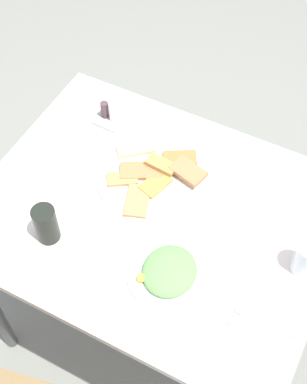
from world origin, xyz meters
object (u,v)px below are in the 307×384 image
Objects in this scene: drinking_glass at (306,258)px; fork at (266,322)px; soda_can at (46,224)px; paper_napkin at (263,329)px; condiment_caddy at (109,115)px; pide_platter at (152,175)px; salad_plate_greens at (169,272)px; dining_table at (155,229)px; spoon at (261,334)px.

drinking_glass is 0.67× the size of fork.
soda_can is at bearing 1.04° from fork.
paper_napkin is 1.32× the size of condiment_caddy.
soda_can reaches higher than pide_platter.
soda_can is 0.64m from fork.
dining_table is at bearing -52.17° from salad_plate_greens.
dining_table is 8.34× the size of paper_napkin.
condiment_caddy reaches higher than pide_platter.
salad_plate_greens is 0.28m from paper_napkin.
fork is (0.00, -0.02, 0.00)m from paper_napkin.
condiment_caddy reaches higher than salad_plate_greens.
salad_plate_greens is 0.28m from fork.
pide_platter is at bearing -58.96° from dining_table.
paper_napkin is at bearing 154.72° from dining_table.
salad_plate_greens is 1.86× the size of paper_napkin.
dining_table is 0.35m from soda_can.
drinking_glass reaches higher than salad_plate_greens.
salad_plate_greens is at bearing -5.53° from paper_napkin.
salad_plate_greens is at bearing 135.51° from condiment_caddy.
condiment_caddy is (0.71, -0.47, 0.02)m from spoon.
spoon is at bearing -179.91° from soda_can.
pide_platter reaches higher than dining_table.
salad_plate_greens reaches higher than dining_table.
soda_can reaches higher than drinking_glass.
paper_napkin is at bearing 147.60° from pide_platter.
pide_platter is at bearing -54.71° from salad_plate_greens.
dining_table is 6.11× the size of spoon.
spoon reaches higher than dining_table.
condiment_caddy is (0.74, -0.24, -0.03)m from drinking_glass.
fork and spoon have the same top height.
pide_platter is 0.55m from fork.
paper_napkin is (-0.64, -0.02, -0.06)m from soda_can.
drinking_glass is at bearing -177.47° from dining_table.
soda_can is at bearing 7.37° from salad_plate_greens.
dining_table is 0.17m from pide_platter.
drinking_glass is at bearing -98.70° from paper_napkin.
salad_plate_greens is at bearing 125.29° from pide_platter.
drinking_glass is 0.22m from paper_napkin.
soda_can reaches higher than salad_plate_greens.
paper_napkin is at bearing 174.47° from salad_plate_greens.
soda_can is 1.13× the size of drinking_glass.
spoon is (-0.47, 0.32, -0.01)m from pide_platter.
spoon reaches higher than paper_napkin.
condiment_caddy is at bearing -44.49° from salad_plate_greens.
condiment_caddy reaches higher than fork.
drinking_glass is 0.20m from fork.
spoon is (-0.28, 0.05, -0.01)m from salad_plate_greens.
drinking_glass is (-0.44, -0.02, 0.15)m from dining_table.
drinking_glass is at bearing -160.91° from soda_can.
spoon is at bearing 81.97° from drinking_glass.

